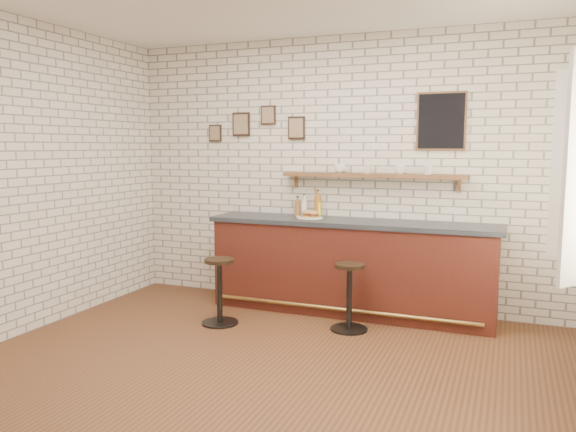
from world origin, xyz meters
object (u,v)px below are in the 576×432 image
bitters_bottle_white (304,207)px  bar_stool_right (349,295)px  bar_counter (350,267)px  bitters_bottle_amber (318,205)px  sandwich_plate (310,218)px  shelf_cup_a (340,169)px  shelf_cup_b (368,170)px  condiment_bottle_yellow (318,209)px  bar_stool_left (220,289)px  bitters_bottle_brown (297,207)px  ciabatta_sandwich (311,214)px  shelf_cup_d (428,170)px  shelf_cup_c (400,170)px

bitters_bottle_white → bar_stool_right: size_ratio=0.37×
bar_counter → bitters_bottle_amber: bitters_bottle_amber is taller
sandwich_plate → bar_stool_right: bearing=-42.9°
bitters_bottle_white → shelf_cup_a: shelf_cup_a is taller
bar_counter → sandwich_plate: 0.69m
shelf_cup_b → shelf_cup_a: bearing=141.2°
bitters_bottle_white → condiment_bottle_yellow: 0.17m
bar_stool_left → shelf_cup_b: (1.25, 1.06, 1.18)m
bitters_bottle_white → bar_stool_right: bearing=-45.5°
bitters_bottle_brown → bitters_bottle_white: size_ratio=0.89×
ciabatta_sandwich → condiment_bottle_yellow: condiment_bottle_yellow is taller
ciabatta_sandwich → shelf_cup_a: 0.60m
bitters_bottle_white → shelf_cup_d: shelf_cup_d is taller
bitters_bottle_amber → shelf_cup_d: 1.27m
condiment_bottle_yellow → bar_counter: bearing=-24.1°
ciabatta_sandwich → bitters_bottle_amber: 0.21m
shelf_cup_b → bar_stool_right: bearing=-126.8°
bar_counter → condiment_bottle_yellow: condiment_bottle_yellow is taller
bar_stool_right → shelf_cup_d: shelf_cup_d is taller
sandwich_plate → bitters_bottle_white: bitters_bottle_white is taller
shelf_cup_a → shelf_cup_b: bearing=-32.3°
condiment_bottle_yellow → bitters_bottle_white: bearing=-180.0°
sandwich_plate → shelf_cup_a: (0.28, 0.20, 0.53)m
bitters_bottle_brown → bitters_bottle_white: (0.08, -0.00, 0.01)m
ciabatta_sandwich → shelf_cup_d: size_ratio=2.05×
bar_stool_left → shelf_cup_b: size_ratio=7.30×
bitters_bottle_brown → condiment_bottle_yellow: bitters_bottle_brown is taller
condiment_bottle_yellow → bar_stool_left: (-0.69, -1.06, -0.74)m
bar_stool_left → shelf_cup_b: shelf_cup_b is taller
ciabatta_sandwich → condiment_bottle_yellow: (0.02, 0.19, 0.04)m
bar_counter → shelf_cup_d: (0.76, 0.20, 1.04)m
bar_counter → bar_stool_left: bearing=-142.5°
bar_stool_left → shelf_cup_d: bearing=29.4°
condiment_bottle_yellow → shelf_cup_d: 1.28m
bitters_bottle_brown → shelf_cup_b: (0.81, 0.01, 0.44)m
shelf_cup_a → bar_counter: bearing=-79.1°
shelf_cup_a → bitters_bottle_amber: bearing=149.0°
ciabatta_sandwich → shelf_cup_d: (1.22, 0.20, 0.49)m
bar_stool_left → shelf_cup_c: (1.60, 1.06, 1.19)m
shelf_cup_b → shelf_cup_c: bearing=-38.8°
bar_counter → bar_stool_left: 1.43m
shelf_cup_b → shelf_cup_d: (0.64, 0.00, 0.00)m
sandwich_plate → shelf_cup_a: bearing=35.2°
condiment_bottle_yellow → shelf_cup_a: size_ratio=1.63×
bar_counter → ciabatta_sandwich: ciabatta_sandwich is taller
bar_stool_left → shelf_cup_a: 1.85m
ciabatta_sandwich → bitters_bottle_amber: bearing=85.4°
shelf_cup_c → bitters_bottle_amber: bearing=117.9°
condiment_bottle_yellow → bar_stool_right: (0.58, -0.77, -0.74)m
condiment_bottle_yellow → shelf_cup_d: bearing=0.3°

